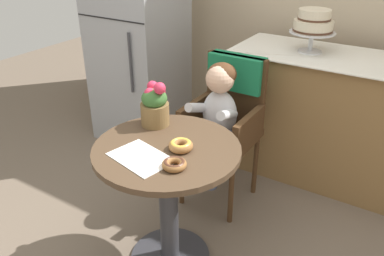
{
  "coord_description": "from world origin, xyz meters",
  "views": [
    {
      "loc": [
        0.97,
        -1.33,
        1.68
      ],
      "look_at": [
        0.05,
        0.15,
        0.77
      ],
      "focal_mm": 37.1,
      "sensor_mm": 36.0,
      "label": 1
    }
  ],
  "objects_px": {
    "donut_front": "(174,164)",
    "seated_child": "(217,111)",
    "refrigerator": "(138,39)",
    "wicker_chair": "(229,107)",
    "cafe_table": "(168,183)",
    "flower_vase": "(155,105)",
    "tiered_cake_stand": "(313,24)",
    "donut_mid": "(181,145)"
  },
  "relations": [
    {
      "from": "seated_child",
      "to": "cafe_table",
      "type": "bearing_deg",
      "value": -86.4
    },
    {
      "from": "donut_mid",
      "to": "refrigerator",
      "type": "bearing_deg",
      "value": 135.95
    },
    {
      "from": "cafe_table",
      "to": "wicker_chair",
      "type": "height_order",
      "value": "wicker_chair"
    },
    {
      "from": "seated_child",
      "to": "donut_mid",
      "type": "xyz_separation_m",
      "value": [
        0.11,
        -0.55,
        0.07
      ]
    },
    {
      "from": "refrigerator",
      "to": "wicker_chair",
      "type": "bearing_deg",
      "value": -20.29
    },
    {
      "from": "flower_vase",
      "to": "tiered_cake_stand",
      "type": "xyz_separation_m",
      "value": [
        0.46,
        1.13,
        0.26
      ]
    },
    {
      "from": "flower_vase",
      "to": "tiered_cake_stand",
      "type": "bearing_deg",
      "value": 68.03
    },
    {
      "from": "seated_child",
      "to": "tiered_cake_stand",
      "type": "relative_size",
      "value": 2.42
    },
    {
      "from": "wicker_chair",
      "to": "cafe_table",
      "type": "bearing_deg",
      "value": -86.83
    },
    {
      "from": "cafe_table",
      "to": "refrigerator",
      "type": "height_order",
      "value": "refrigerator"
    },
    {
      "from": "seated_child",
      "to": "donut_front",
      "type": "bearing_deg",
      "value": -76.43
    },
    {
      "from": "cafe_table",
      "to": "flower_vase",
      "type": "xyz_separation_m",
      "value": [
        -0.19,
        0.17,
        0.32
      ]
    },
    {
      "from": "seated_child",
      "to": "donut_front",
      "type": "relative_size",
      "value": 6.58
    },
    {
      "from": "cafe_table",
      "to": "seated_child",
      "type": "relative_size",
      "value": 0.99
    },
    {
      "from": "wicker_chair",
      "to": "donut_mid",
      "type": "xyz_separation_m",
      "value": [
        0.11,
        -0.71,
        0.1
      ]
    },
    {
      "from": "donut_mid",
      "to": "refrigerator",
      "type": "height_order",
      "value": "refrigerator"
    },
    {
      "from": "cafe_table",
      "to": "seated_child",
      "type": "height_order",
      "value": "seated_child"
    },
    {
      "from": "tiered_cake_stand",
      "to": "donut_mid",
      "type": "bearing_deg",
      "value": -98.7
    },
    {
      "from": "wicker_chair",
      "to": "refrigerator",
      "type": "xyz_separation_m",
      "value": [
        -1.01,
        0.37,
        0.21
      ]
    },
    {
      "from": "donut_mid",
      "to": "flower_vase",
      "type": "distance_m",
      "value": 0.31
    },
    {
      "from": "donut_front",
      "to": "donut_mid",
      "type": "distance_m",
      "value": 0.16
    },
    {
      "from": "tiered_cake_stand",
      "to": "donut_front",
      "type": "bearing_deg",
      "value": -95.4
    },
    {
      "from": "cafe_table",
      "to": "flower_vase",
      "type": "relative_size",
      "value": 2.91
    },
    {
      "from": "cafe_table",
      "to": "donut_front",
      "type": "relative_size",
      "value": 6.52
    },
    {
      "from": "wicker_chair",
      "to": "donut_front",
      "type": "distance_m",
      "value": 0.88
    },
    {
      "from": "donut_front",
      "to": "seated_child",
      "type": "bearing_deg",
      "value": 103.57
    },
    {
      "from": "wicker_chair",
      "to": "flower_vase",
      "type": "height_order",
      "value": "flower_vase"
    },
    {
      "from": "flower_vase",
      "to": "wicker_chair",
      "type": "bearing_deg",
      "value": 74.63
    },
    {
      "from": "cafe_table",
      "to": "donut_mid",
      "type": "bearing_deg",
      "value": 11.84
    },
    {
      "from": "flower_vase",
      "to": "tiered_cake_stand",
      "type": "distance_m",
      "value": 1.25
    },
    {
      "from": "seated_child",
      "to": "donut_front",
      "type": "height_order",
      "value": "seated_child"
    },
    {
      "from": "cafe_table",
      "to": "flower_vase",
      "type": "height_order",
      "value": "flower_vase"
    },
    {
      "from": "seated_child",
      "to": "donut_mid",
      "type": "height_order",
      "value": "seated_child"
    },
    {
      "from": "cafe_table",
      "to": "seated_child",
      "type": "xyz_separation_m",
      "value": [
        -0.04,
        0.57,
        0.17
      ]
    },
    {
      "from": "donut_front",
      "to": "flower_vase",
      "type": "relative_size",
      "value": 0.45
    },
    {
      "from": "donut_mid",
      "to": "flower_vase",
      "type": "xyz_separation_m",
      "value": [
        -0.26,
        0.15,
        0.09
      ]
    },
    {
      "from": "cafe_table",
      "to": "donut_mid",
      "type": "height_order",
      "value": "donut_mid"
    },
    {
      "from": "donut_mid",
      "to": "refrigerator",
      "type": "relative_size",
      "value": 0.07
    },
    {
      "from": "donut_front",
      "to": "cafe_table",
      "type": "bearing_deg",
      "value": 135.59
    },
    {
      "from": "cafe_table",
      "to": "refrigerator",
      "type": "distance_m",
      "value": 1.56
    },
    {
      "from": "wicker_chair",
      "to": "refrigerator",
      "type": "distance_m",
      "value": 1.1
    },
    {
      "from": "wicker_chair",
      "to": "tiered_cake_stand",
      "type": "height_order",
      "value": "tiered_cake_stand"
    }
  ]
}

